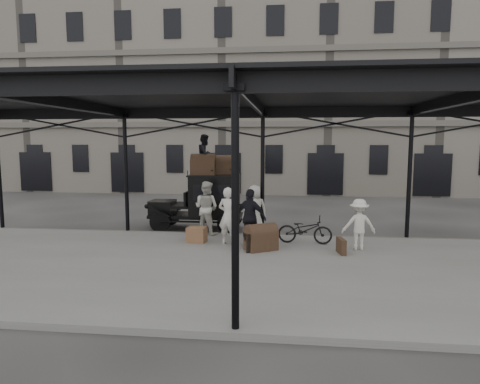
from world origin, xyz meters
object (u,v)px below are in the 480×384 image
object	(u,v)px
taxi	(207,199)
bicycle	(305,230)
porter_left	(228,216)
porter_official	(250,218)
steamer_trunk_roof_near	(203,166)
steamer_trunk_platform	(261,239)

from	to	relation	value
taxi	bicycle	bearing A→B (deg)	-33.95
porter_left	bicycle	world-z (taller)	porter_left
porter_official	steamer_trunk_roof_near	bearing A→B (deg)	-31.79
steamer_trunk_platform	bicycle	bearing A→B (deg)	4.61
porter_official	steamer_trunk_platform	size ratio (longest dim) A/B	1.96
steamer_trunk_platform	porter_official	bearing A→B (deg)	97.45
taxi	porter_official	world-z (taller)	taxi
porter_left	porter_official	bearing A→B (deg)	-174.82
steamer_trunk_platform	steamer_trunk_roof_near	bearing A→B (deg)	95.28
steamer_trunk_platform	taxi	bearing A→B (deg)	92.37
taxi	bicycle	xyz separation A→B (m)	(3.70, -2.49, -0.60)
taxi	porter_official	xyz separation A→B (m)	(1.97, -3.03, -0.14)
porter_left	steamer_trunk_platform	world-z (taller)	porter_left
taxi	porter_left	bearing A→B (deg)	-66.67
bicycle	steamer_trunk_roof_near	bearing A→B (deg)	64.28
porter_left	porter_official	distance (m)	0.74
porter_left	taxi	bearing A→B (deg)	-50.27
steamer_trunk_roof_near	bicycle	bearing A→B (deg)	-34.48
taxi	porter_left	size ratio (longest dim) A/B	1.97
steamer_trunk_roof_near	porter_official	bearing A→B (deg)	-57.40
porter_official	steamer_trunk_platform	distance (m)	0.81
taxi	porter_official	bearing A→B (deg)	-56.95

